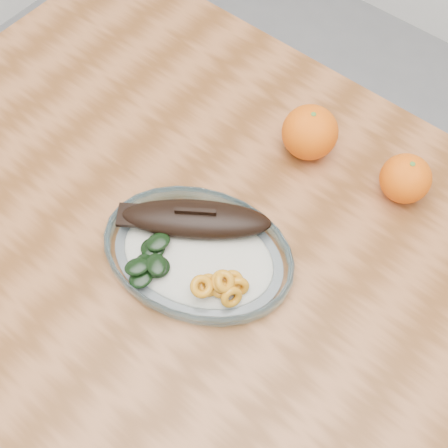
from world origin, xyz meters
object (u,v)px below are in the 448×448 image
object	(u,v)px
plated_meal	(198,251)
orange_left	(310,132)
dining_table	(217,265)
orange_right	(405,179)

from	to	relation	value
plated_meal	orange_left	world-z (taller)	orange_left
dining_table	orange_left	world-z (taller)	orange_left
plated_meal	orange_right	distance (m)	0.34
orange_left	orange_right	size ratio (longest dim) A/B	1.15
dining_table	orange_left	bearing A→B (deg)	87.08
dining_table	plated_meal	size ratio (longest dim) A/B	1.87
orange_left	orange_right	bearing A→B (deg)	8.02
dining_table	plated_meal	xyz separation A→B (m)	(0.00, -0.04, 0.12)
orange_left	orange_right	world-z (taller)	orange_left
dining_table	orange_right	xyz separation A→B (m)	(0.17, 0.24, 0.14)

